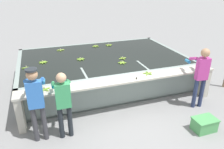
{
  "coord_description": "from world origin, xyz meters",
  "views": [
    {
      "loc": [
        -2.0,
        -4.56,
        3.33
      ],
      "look_at": [
        0.0,
        1.2,
        0.66
      ],
      "focal_mm": 35.0,
      "sensor_mm": 36.0,
      "label": 1
    }
  ],
  "objects_px": {
    "banana_bunch_floating_0": "(43,62)",
    "banana_bunch_floating_1": "(123,58)",
    "worker_1": "(63,100)",
    "banana_bunch_floating_6": "(122,63)",
    "crate": "(204,124)",
    "banana_bunch_floating_3": "(96,46)",
    "banana_bunch_ledge_1": "(45,89)",
    "banana_bunch_floating_4": "(109,45)",
    "worker_2": "(201,73)",
    "knife_0": "(137,77)",
    "banana_bunch_floating_2": "(81,59)",
    "banana_bunch_ledge_0": "(148,73)",
    "banana_bunch_floating_7": "(60,50)",
    "banana_bunch_floating_5": "(26,68)",
    "worker_0": "(36,98)"
  },
  "relations": [
    {
      "from": "banana_bunch_floating_0",
      "to": "banana_bunch_floating_1",
      "type": "bearing_deg",
      "value": -10.73
    },
    {
      "from": "worker_1",
      "to": "banana_bunch_floating_0",
      "type": "bearing_deg",
      "value": 96.5
    },
    {
      "from": "banana_bunch_floating_0",
      "to": "banana_bunch_floating_6",
      "type": "relative_size",
      "value": 1.0
    },
    {
      "from": "crate",
      "to": "banana_bunch_floating_3",
      "type": "bearing_deg",
      "value": 106.9
    },
    {
      "from": "banana_bunch_ledge_1",
      "to": "banana_bunch_floating_4",
      "type": "bearing_deg",
      "value": 49.63
    },
    {
      "from": "worker_2",
      "to": "knife_0",
      "type": "relative_size",
      "value": 5.5
    },
    {
      "from": "banana_bunch_floating_2",
      "to": "banana_bunch_floating_6",
      "type": "distance_m",
      "value": 1.37
    },
    {
      "from": "worker_2",
      "to": "banana_bunch_floating_0",
      "type": "xyz_separation_m",
      "value": [
        -3.96,
        2.45,
        -0.08
      ]
    },
    {
      "from": "banana_bunch_floating_6",
      "to": "banana_bunch_floating_1",
      "type": "bearing_deg",
      "value": 66.05
    },
    {
      "from": "banana_bunch_floating_3",
      "to": "banana_bunch_floating_6",
      "type": "bearing_deg",
      "value": -81.61
    },
    {
      "from": "worker_1",
      "to": "knife_0",
      "type": "xyz_separation_m",
      "value": [
        2.0,
        0.55,
        0.0
      ]
    },
    {
      "from": "banana_bunch_ledge_0",
      "to": "banana_bunch_floating_3",
      "type": "bearing_deg",
      "value": 102.14
    },
    {
      "from": "banana_bunch_floating_6",
      "to": "banana_bunch_ledge_0",
      "type": "height_order",
      "value": "banana_bunch_ledge_0"
    },
    {
      "from": "banana_bunch_floating_0",
      "to": "banana_bunch_floating_7",
      "type": "relative_size",
      "value": 1.0
    },
    {
      "from": "banana_bunch_floating_1",
      "to": "worker_2",
      "type": "bearing_deg",
      "value": -53.23
    },
    {
      "from": "worker_2",
      "to": "banana_bunch_floating_3",
      "type": "bearing_deg",
      "value": 118.18
    },
    {
      "from": "banana_bunch_floating_3",
      "to": "banana_bunch_floating_5",
      "type": "distance_m",
      "value": 2.92
    },
    {
      "from": "banana_bunch_floating_5",
      "to": "worker_2",
      "type": "bearing_deg",
      "value": -25.58
    },
    {
      "from": "worker_0",
      "to": "banana_bunch_floating_2",
      "type": "xyz_separation_m",
      "value": [
        1.43,
        2.36,
        -0.11
      ]
    },
    {
      "from": "worker_1",
      "to": "banana_bunch_floating_3",
      "type": "xyz_separation_m",
      "value": [
        1.73,
        3.71,
        0.01
      ]
    },
    {
      "from": "banana_bunch_floating_2",
      "to": "banana_bunch_floating_5",
      "type": "distance_m",
      "value": 1.67
    },
    {
      "from": "banana_bunch_floating_0",
      "to": "banana_bunch_floating_7",
      "type": "height_order",
      "value": "same"
    },
    {
      "from": "banana_bunch_floating_1",
      "to": "worker_1",
      "type": "bearing_deg",
      "value": -136.9
    },
    {
      "from": "banana_bunch_floating_4",
      "to": "knife_0",
      "type": "bearing_deg",
      "value": -94.76
    },
    {
      "from": "banana_bunch_floating_1",
      "to": "banana_bunch_floating_7",
      "type": "bearing_deg",
      "value": 138.78
    },
    {
      "from": "banana_bunch_floating_4",
      "to": "banana_bunch_floating_0",
      "type": "bearing_deg",
      "value": -155.56
    },
    {
      "from": "banana_bunch_floating_4",
      "to": "banana_bunch_ledge_0",
      "type": "height_order",
      "value": "banana_bunch_ledge_0"
    },
    {
      "from": "worker_1",
      "to": "banana_bunch_floating_4",
      "type": "xyz_separation_m",
      "value": [
        2.26,
        3.69,
        0.01
      ]
    },
    {
      "from": "banana_bunch_floating_6",
      "to": "knife_0",
      "type": "distance_m",
      "value": 1.14
    },
    {
      "from": "knife_0",
      "to": "banana_bunch_ledge_1",
      "type": "bearing_deg",
      "value": 178.31
    },
    {
      "from": "banana_bunch_floating_5",
      "to": "banana_bunch_ledge_0",
      "type": "distance_m",
      "value": 3.52
    },
    {
      "from": "banana_bunch_floating_7",
      "to": "knife_0",
      "type": "relative_size",
      "value": 0.9
    },
    {
      "from": "banana_bunch_floating_3",
      "to": "banana_bunch_floating_2",
      "type": "bearing_deg",
      "value": -123.68
    },
    {
      "from": "worker_0",
      "to": "banana_bunch_ledge_0",
      "type": "xyz_separation_m",
      "value": [
        2.93,
        0.6,
        -0.1
      ]
    },
    {
      "from": "worker_0",
      "to": "banana_bunch_floating_1",
      "type": "relative_size",
      "value": 6.11
    },
    {
      "from": "knife_0",
      "to": "banana_bunch_ledge_0",
      "type": "bearing_deg",
      "value": 17.13
    },
    {
      "from": "banana_bunch_floating_7",
      "to": "banana_bunch_floating_2",
      "type": "bearing_deg",
      "value": -67.82
    },
    {
      "from": "banana_bunch_floating_6",
      "to": "knife_0",
      "type": "xyz_separation_m",
      "value": [
        -0.03,
        -1.14,
        -0.01
      ]
    },
    {
      "from": "banana_bunch_floating_6",
      "to": "banana_bunch_floating_7",
      "type": "height_order",
      "value": "same"
    },
    {
      "from": "banana_bunch_floating_6",
      "to": "banana_bunch_floating_7",
      "type": "bearing_deg",
      "value": 129.96
    },
    {
      "from": "worker_0",
      "to": "banana_bunch_floating_1",
      "type": "xyz_separation_m",
      "value": [
        2.75,
        1.99,
        -0.1
      ]
    },
    {
      "from": "banana_bunch_floating_4",
      "to": "banana_bunch_floating_7",
      "type": "height_order",
      "value": "same"
    },
    {
      "from": "banana_bunch_floating_1",
      "to": "banana_bunch_floating_5",
      "type": "xyz_separation_m",
      "value": [
        -2.97,
        0.15,
        0.0
      ]
    },
    {
      "from": "banana_bunch_floating_0",
      "to": "banana_bunch_floating_2",
      "type": "height_order",
      "value": "same"
    },
    {
      "from": "banana_bunch_floating_5",
      "to": "banana_bunch_ledge_1",
      "type": "height_order",
      "value": "banana_bunch_ledge_1"
    },
    {
      "from": "banana_bunch_floating_0",
      "to": "knife_0",
      "type": "bearing_deg",
      "value": -40.91
    },
    {
      "from": "knife_0",
      "to": "banana_bunch_floating_2",
      "type": "bearing_deg",
      "value": 120.71
    },
    {
      "from": "worker_2",
      "to": "banana_bunch_floating_1",
      "type": "distance_m",
      "value": 2.47
    },
    {
      "from": "banana_bunch_floating_5",
      "to": "crate",
      "type": "distance_m",
      "value": 5.05
    },
    {
      "from": "banana_bunch_floating_0",
      "to": "banana_bunch_floating_4",
      "type": "bearing_deg",
      "value": 24.44
    }
  ]
}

